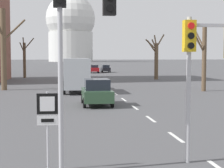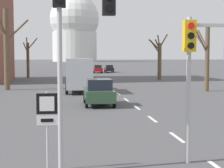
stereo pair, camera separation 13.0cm
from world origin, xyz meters
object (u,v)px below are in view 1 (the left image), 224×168
object	(u,v)px
sedan_near_left	(97,92)
route_sign_post	(47,117)
delivery_truck	(76,74)
traffic_signal_centre_tall	(204,53)
sedan_near_right	(106,68)
traffic_signal_near_left	(77,20)
sedan_mid_centre	(94,69)

from	to	relation	value
sedan_near_left	route_sign_post	bearing A→B (deg)	-100.58
delivery_truck	traffic_signal_centre_tall	bearing A→B (deg)	-82.42
sedan_near_right	route_sign_post	bearing A→B (deg)	-97.75
traffic_signal_near_left	traffic_signal_centre_tall	bearing A→B (deg)	8.19
traffic_signal_centre_tall	sedan_near_left	distance (m)	14.41
sedan_near_right	delivery_truck	world-z (taller)	delivery_truck
sedan_near_right	delivery_truck	distance (m)	43.49
delivery_truck	route_sign_post	bearing A→B (deg)	-93.73
traffic_signal_near_left	sedan_mid_centre	size ratio (longest dim) A/B	1.30
sedan_near_right	traffic_signal_near_left	bearing A→B (deg)	-97.02
traffic_signal_centre_tall	delivery_truck	xyz separation A→B (m)	(-3.19, 23.95, -1.70)
traffic_signal_near_left	traffic_signal_centre_tall	xyz separation A→B (m)	(3.93, 0.57, -0.92)
traffic_signal_near_left	sedan_mid_centre	world-z (taller)	traffic_signal_near_left
traffic_signal_centre_tall	sedan_near_right	bearing A→B (deg)	86.26
traffic_signal_near_left	sedan_mid_centre	xyz separation A→B (m)	(5.72, 64.98, -3.49)
traffic_signal_near_left	delivery_truck	size ratio (longest dim) A/B	0.79
traffic_signal_centre_tall	delivery_truck	distance (m)	24.22
sedan_mid_centre	route_sign_post	bearing A→B (deg)	-95.79
sedan_mid_centre	delivery_truck	xyz separation A→B (m)	(-4.98, -40.46, 0.87)
sedan_near_right	sedan_mid_centre	size ratio (longest dim) A/B	1.01
traffic_signal_centre_tall	sedan_mid_centre	size ratio (longest dim) A/B	1.03
traffic_signal_centre_tall	sedan_mid_centre	xyz separation A→B (m)	(1.79, 64.41, -2.56)
delivery_truck	sedan_near_right	bearing A→B (deg)	80.00
traffic_signal_near_left	route_sign_post	world-z (taller)	traffic_signal_near_left
sedan_mid_centre	delivery_truck	world-z (taller)	delivery_truck
traffic_signal_near_left	traffic_signal_centre_tall	distance (m)	4.07
delivery_truck	sedan_mid_centre	bearing A→B (deg)	82.98
delivery_truck	sedan_near_left	bearing A→B (deg)	-83.71
traffic_signal_near_left	delivery_truck	distance (m)	24.67
sedan_near_left	sedan_near_right	distance (m)	53.13
traffic_signal_near_left	sedan_near_right	world-z (taller)	traffic_signal_near_left
route_sign_post	sedan_near_right	distance (m)	67.67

